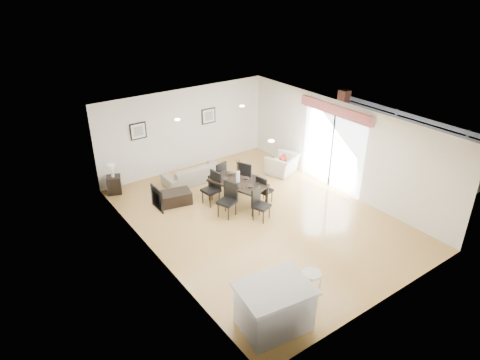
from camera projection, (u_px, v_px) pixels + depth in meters
ground at (259, 218)px, 11.60m from camera, size 8.00×8.00×0.00m
wall_back at (185, 130)px, 13.91m from camera, size 6.00×0.04×2.70m
wall_front at (390, 248)px, 8.09m from camera, size 6.00×0.04×2.70m
wall_left at (153, 207)px, 9.44m from camera, size 0.04×8.00×2.70m
wall_right at (341, 147)px, 12.55m from camera, size 0.04×8.00×2.70m
ceiling at (261, 123)px, 10.39m from camera, size 6.00×8.00×0.02m
sofa at (193, 173)px, 13.44m from camera, size 1.91×0.76×0.56m
armchair at (283, 164)px, 13.97m from camera, size 1.21×1.14×0.63m
courtyard_plant_a at (394, 155)px, 14.58m from camera, size 0.62×0.55×0.67m
courtyard_plant_b at (375, 152)px, 14.79m from camera, size 0.52×0.52×0.71m
dining_table at (238, 184)px, 12.06m from camera, size 1.29×1.81×0.68m
dining_chair_wnear at (229, 197)px, 11.52m from camera, size 0.56×0.56×0.97m
dining_chair_wfar at (213, 186)px, 12.10m from camera, size 0.48×0.48×0.97m
dining_chair_enear at (263, 189)px, 12.11m from camera, size 0.46×0.46×0.84m
dining_chair_efar at (246, 176)px, 12.65m from camera, size 0.60×0.60×1.01m
dining_chair_head at (259, 202)px, 11.35m from camera, size 0.52×0.52×0.90m
dining_chair_foot at (219, 174)px, 12.85m from camera, size 0.50×0.50×0.91m
vase at (238, 174)px, 11.91m from camera, size 0.83×1.30×0.69m
coffee_table at (175, 198)px, 12.22m from camera, size 1.01×0.73×0.37m
side_table at (114, 185)px, 12.77m from camera, size 0.52×0.52×0.54m
table_lamp at (112, 169)px, 12.54m from camera, size 0.21×0.21×0.39m
cushion at (283, 160)px, 13.76m from camera, size 0.33×0.20×0.31m
kitchen_island at (274, 306)px, 7.92m from camera, size 1.47×1.21×0.94m
bar_stool at (311, 277)px, 8.30m from camera, size 0.38×0.38×0.83m
framed_print_back_left at (138, 131)px, 12.93m from camera, size 0.52×0.04×0.52m
framed_print_back_right at (209, 116)px, 14.22m from camera, size 0.52×0.04×0.52m
framed_print_left_wall at (157, 199)px, 9.18m from camera, size 0.04×0.52×0.52m
sliding_door at (333, 135)px, 12.60m from camera, size 0.12×2.70×2.57m
courtyard at (383, 131)px, 15.01m from camera, size 6.00×6.00×2.00m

